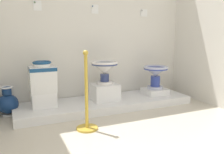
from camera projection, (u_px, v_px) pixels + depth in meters
name	position (u px, v px, depth m)	size (l,w,h in m)	color
wall_back	(95.00, 12.00, 3.87)	(3.41, 0.06, 2.98)	silver
display_platform	(106.00, 103.00, 3.74)	(2.72, 0.77, 0.12)	white
plinth_block_central_ornate	(44.00, 99.00, 3.38)	(0.33, 0.29, 0.21)	white
antique_toilet_central_ornate	(43.00, 77.00, 3.32)	(0.36, 0.29, 0.44)	white
plinth_block_broad_patterned	(105.00, 92.00, 3.71)	(0.40, 0.35, 0.25)	white
antique_toilet_broad_patterned	(105.00, 68.00, 3.64)	(0.41, 0.41, 0.36)	white
plinth_block_slender_white	(155.00, 91.00, 4.09)	(0.39, 0.34, 0.09)	white
antique_toilet_slender_white	(156.00, 72.00, 4.04)	(0.42, 0.42, 0.39)	silver
info_placard_first	(37.00, 5.00, 3.47)	(0.12, 0.01, 0.14)	white
info_placard_second	(95.00, 9.00, 3.83)	(0.12, 0.01, 0.14)	white
info_placard_third	(144.00, 13.00, 4.20)	(0.13, 0.01, 0.13)	white
decorative_vase_spare	(8.00, 103.00, 3.33)	(0.29, 0.29, 0.42)	white
stanchion_post_near_left	(87.00, 107.00, 2.83)	(0.26, 0.26, 0.95)	gold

